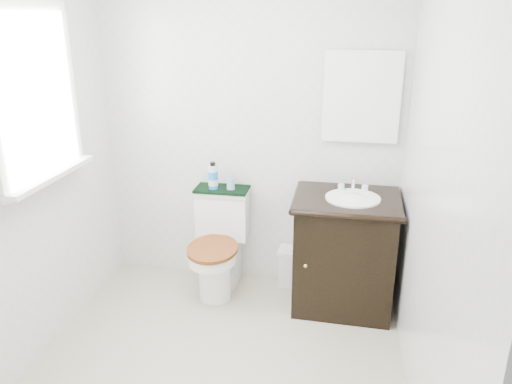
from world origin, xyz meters
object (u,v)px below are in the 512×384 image
(vanity, at_px, (345,249))
(mouthwash_bottle, at_px, (213,177))
(toilet, at_px, (219,248))
(cup, at_px, (231,184))
(trash_bin, at_px, (292,267))

(vanity, relative_size, mouthwash_bottle, 4.53)
(toilet, xyz_separation_m, cup, (0.07, 0.11, 0.47))
(vanity, bearing_deg, mouthwash_bottle, 170.49)
(toilet, distance_m, trash_bin, 0.58)
(trash_bin, relative_size, cup, 3.82)
(toilet, bearing_deg, vanity, -4.15)
(mouthwash_bottle, bearing_deg, cup, 5.84)
(trash_bin, bearing_deg, cup, -177.72)
(cup, bearing_deg, vanity, -11.76)
(toilet, height_order, cup, cup)
(toilet, xyz_separation_m, vanity, (0.93, -0.07, 0.10))
(toilet, xyz_separation_m, mouthwash_bottle, (-0.06, 0.10, 0.53))
(toilet, relative_size, mouthwash_bottle, 3.69)
(vanity, relative_size, cup, 11.56)
(vanity, height_order, mouthwash_bottle, mouthwash_bottle)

